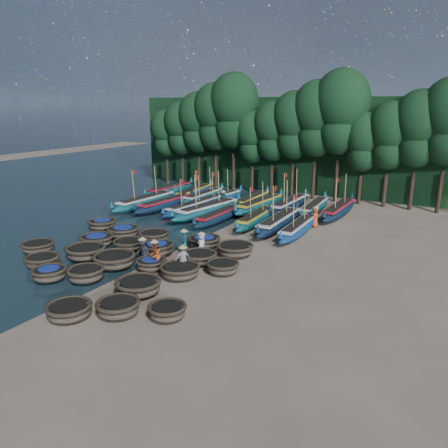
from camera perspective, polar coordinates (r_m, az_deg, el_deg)
The scene contains 61 objects.
ground at distance 29.09m, azimuth -6.30°, elevation -3.48°, with size 120.00×120.00×0.00m, color gray.
foliage_wall at distance 48.59m, azimuth 10.46°, elevation 10.10°, with size 40.00×3.00×10.00m, color black.
coracle_3 at distance 21.29m, azimuth -19.57°, elevation -10.58°, with size 2.31×2.31×0.72m.
coracle_4 at distance 20.90m, azimuth -13.67°, elevation -10.52°, with size 2.37×2.37×0.75m.
coracle_5 at distance 28.06m, azimuth -22.61°, elevation -4.44°, with size 2.25×2.25×0.75m.
coracle_6 at distance 25.92m, azimuth -21.86°, elevation -6.00°, with size 1.94×1.94×0.74m.
coracle_7 at distance 25.10m, azimuth -17.61°, elevation -6.21°, with size 2.41×2.41×0.80m.
coracle_8 at distance 22.79m, azimuth -11.15°, elevation -7.98°, with size 2.39×2.39×0.82m.
coracle_9 at distance 20.22m, azimuth -7.41°, elevation -11.20°, with size 1.80×1.80×0.71m.
coracle_10 at distance 31.02m, azimuth -23.15°, elevation -2.70°, with size 2.12×2.12×0.69m.
coracle_11 at distance 28.60m, azimuth -17.59°, elevation -3.48°, with size 2.50×2.50×0.84m.
coracle_12 at distance 26.70m, azimuth -14.14°, elevation -4.56°, with size 2.59×2.59×0.85m.
coracle_13 at distance 25.93m, azimuth -9.51°, elevation -5.13°, with size 2.23×2.23×0.67m.
coracle_14 at distance 24.59m, azimuth -5.79°, elevation -6.06°, with size 2.38×2.38×0.75m.
coracle_15 at distance 30.89m, azimuth -16.28°, elevation -2.01°, with size 2.31×2.31×0.78m.
coracle_16 at distance 29.66m, azimuth -12.34°, elevation -2.58°, with size 2.13×2.13×0.70m.
coracle_17 at distance 28.31m, azimuth -8.73°, elevation -3.13°, with size 2.65×2.65×0.80m.
coracle_18 at distance 26.56m, azimuth -3.23°, elevation -4.35°, with size 2.23×2.23×0.73m.
coracle_19 at distance 25.01m, azimuth -0.17°, elevation -5.64°, with size 1.92×1.92×0.72m.
coracle_20 at distance 34.69m, azimuth -15.60°, elevation 0.00°, with size 2.20×2.20×0.82m.
coracle_21 at distance 32.46m, azimuth -13.04°, elevation -0.94°, with size 2.83×2.83×0.77m.
coracle_22 at distance 30.97m, azimuth -9.14°, elevation -1.56°, with size 2.59×2.59×0.75m.
coracle_23 at distance 29.54m, azimuth -2.60°, elevation -2.25°, with size 2.42×2.42×0.73m.
coracle_24 at distance 27.84m, azimuth 1.43°, elevation -3.30°, with size 2.40×2.40×0.79m.
long_boat_1 at distance 41.04m, azimuth -10.14°, elevation 2.90°, with size 1.97×8.85×3.76m.
long_boat_2 at distance 40.12m, azimuth -7.62°, elevation 2.64°, with size 2.04×8.14×1.44m.
long_boat_3 at distance 38.61m, azimuth -4.35°, elevation 2.17°, with size 1.84×7.66×3.26m.
long_boat_4 at distance 37.34m, azimuth -2.09°, elevation 1.88°, with size 2.95×8.84×3.80m.
long_boat_5 at distance 35.55m, azimuth -0.76°, elevation 1.00°, with size 1.33×7.45×1.31m.
long_boat_6 at distance 34.90m, azimuth 4.20°, elevation 0.74°, with size 1.94×7.85×3.34m.
long_boat_7 at distance 33.83m, azimuth 7.20°, elevation 0.27°, with size 1.84×8.67×3.69m.
long_boat_8 at distance 32.58m, azimuth 9.63°, elevation -0.55°, with size 1.68×7.73×3.29m.
long_boat_9 at distance 46.65m, azimuth -7.14°, elevation 4.46°, with size 1.84×7.86×1.39m.
long_boat_10 at distance 44.90m, azimuth -3.92°, elevation 4.13°, with size 2.28×8.10×1.43m.
long_boat_11 at distance 43.01m, azimuth -2.71°, elevation 3.61°, with size 1.47×7.79×3.31m.
long_boat_12 at distance 42.30m, azimuth -0.46°, elevation 3.40°, with size 1.93×7.55×3.22m.
long_boat_13 at distance 41.40m, azimuth 3.69°, elevation 3.12°, with size 1.65×7.81×1.38m.
long_boat_14 at distance 39.49m, azimuth 4.71°, elevation 2.55°, with size 2.15×8.45×1.49m.
long_boat_15 at distance 39.77m, azimuth 8.54°, elevation 2.54°, with size 1.58×8.64×3.67m.
long_boat_16 at distance 39.11m, azimuth 11.71°, elevation 2.09°, with size 1.96×7.96×1.40m.
long_boat_17 at distance 38.69m, azimuth 14.76°, elevation 1.80°, with size 1.55×8.40×3.57m.
fisherman_0 at distance 27.63m, azimuth -2.94°, elevation -2.60°, with size 0.66×0.85×1.76m.
fisherman_1 at distance 27.68m, azimuth -5.21°, elevation -2.36°, with size 0.74×0.74×1.93m.
fisherman_2 at distance 25.70m, azimuth -9.02°, elevation -3.99°, with size 0.96×1.06×1.98m.
fisherman_3 at distance 26.61m, azimuth -10.54°, elevation -3.51°, with size 1.14×0.74×1.87m.
fisherman_4 at distance 25.10m, azimuth -5.39°, elevation -4.52°, with size 0.83×1.00×1.80m.
fisherman_5 at distance 39.62m, azimuth -0.09°, elevation 3.12°, with size 1.64×1.19×1.91m.
fisherman_6 at distance 34.73m, azimuth 11.83°, elevation 0.97°, with size 0.58×0.84×1.84m.
tree_0 at distance 53.22m, azimuth -7.60°, elevation 11.74°, with size 3.68×3.68×8.68m.
tree_1 at distance 51.81m, azimuth -5.57°, elevation 12.44°, with size 4.09×4.09×9.65m.
tree_2 at distance 50.47m, azimuth -3.41°, elevation 13.17°, with size 4.51×4.51×10.63m.
tree_3 at distance 49.20m, azimuth -1.13°, elevation 13.92°, with size 4.92×4.92×11.60m.
tree_4 at distance 48.03m, azimuth 1.29°, elevation 14.68°, with size 5.34×5.34×12.58m.
tree_5 at distance 47.08m, azimuth 3.76°, elevation 11.34°, with size 3.68×3.68×8.68m.
tree_6 at distance 46.05m, azimuth 6.39°, elevation 12.02°, with size 4.09×4.09×9.65m.
tree_7 at distance 45.12m, azimuth 9.15°, elevation 12.71°, with size 4.51×4.51×10.63m.
tree_8 at distance 44.31m, azimuth 12.03°, elevation 13.40°, with size 4.92×4.92×11.60m.
tree_9 at distance 43.61m, azimuth 15.03°, elevation 14.07°, with size 5.34×5.34×12.58m.
tree_10 at distance 43.18m, azimuth 17.75°, elevation 10.26°, with size 3.68×3.68×8.68m.
tree_11 at distance 42.68m, azimuth 20.88°, elevation 10.84°, with size 4.09×4.09×9.65m.
tree_12 at distance 42.31m, azimuth 24.09°, elevation 11.40°, with size 4.51×4.51×10.63m.
Camera 1 is at (16.55, -21.96, 9.50)m, focal length 35.00 mm.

